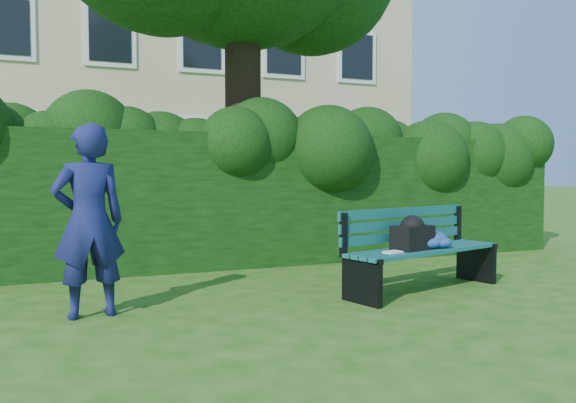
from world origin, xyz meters
name	(u,v)px	position (x,y,z in m)	size (l,w,h in m)	color
ground	(309,295)	(0.00, 0.00, 0.00)	(80.00, 80.00, 0.00)	#215311
apartment_building	(138,29)	(0.00, 13.99, 6.00)	(16.00, 8.08, 12.00)	tan
hedge	(246,200)	(0.00, 2.20, 0.90)	(10.00, 1.00, 1.80)	black
park_bench	(420,244)	(1.19, -0.27, 0.51)	(2.06, 1.07, 0.89)	#10534E
man_reading	(89,221)	(-2.17, -0.10, 0.85)	(0.62, 0.41, 1.71)	navy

